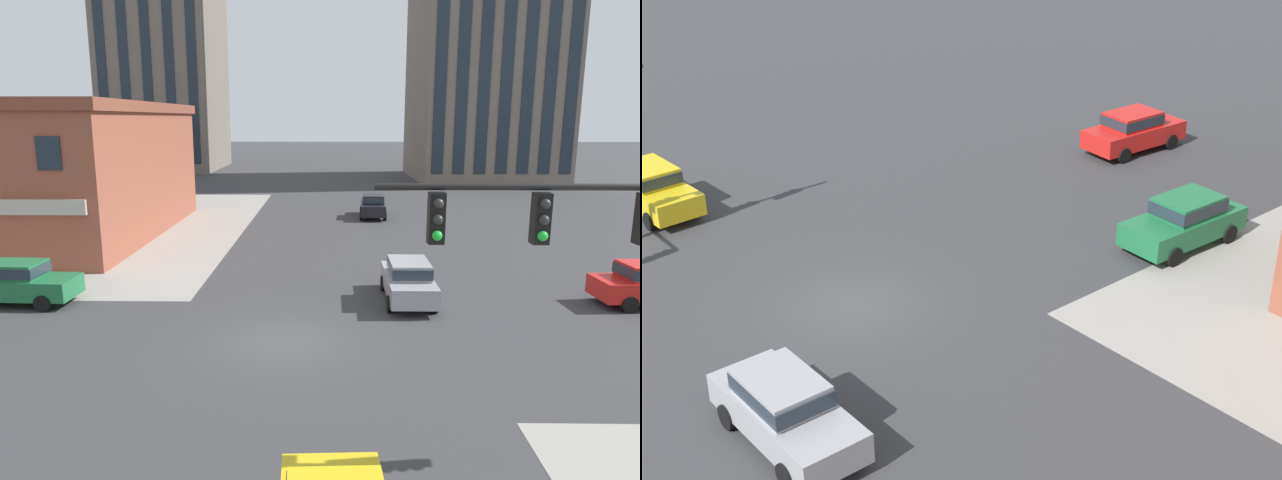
# 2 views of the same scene
# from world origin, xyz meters

# --- Properties ---
(ground_plane) EXTENTS (320.00, 320.00, 0.00)m
(ground_plane) POSITION_xyz_m (0.00, 0.00, 0.00)
(ground_plane) COLOR #38383A
(car_main_northbound_far) EXTENTS (4.52, 2.13, 1.68)m
(car_main_northbound_far) POSITION_xyz_m (-16.14, -3.27, 0.92)
(car_main_northbound_far) COLOR red
(car_main_northbound_far) RESTS_ON ground
(car_main_southbound_far) EXTENTS (4.47, 2.04, 1.68)m
(car_main_southbound_far) POSITION_xyz_m (-10.61, 3.65, 0.92)
(car_main_southbound_far) COLOR #1E6B3D
(car_main_southbound_far) RESTS_ON ground
(car_cross_eastbound) EXTENTS (2.06, 4.48, 1.68)m
(car_cross_eastbound) POSITION_xyz_m (1.65, -10.22, 0.92)
(car_cross_eastbound) COLOR gold
(car_cross_eastbound) RESTS_ON ground
(car_cross_westbound) EXTENTS (1.90, 4.41, 1.68)m
(car_cross_westbound) POSITION_xyz_m (4.64, 4.22, 0.92)
(car_cross_westbound) COLOR #99999E
(car_cross_westbound) RESTS_ON ground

